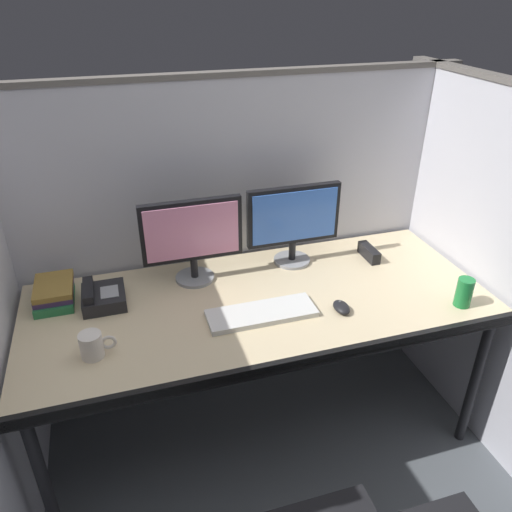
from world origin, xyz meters
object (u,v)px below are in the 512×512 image
desk (260,311)px  red_stapler (369,253)px  monitor_right (294,220)px  soda_can (464,292)px  book_stack (54,293)px  monitor_left (192,235)px  keyboard_main (262,313)px  computer_mouse (341,307)px  desk_phone (102,297)px  coffee_mug (92,345)px

desk → red_stapler: 0.64m
monitor_right → red_stapler: bearing=-11.4°
red_stapler → soda_can: soda_can is taller
monitor_right → book_stack: bearing=-178.6°
monitor_left → keyboard_main: monitor_left is taller
keyboard_main → computer_mouse: (0.31, -0.06, 0.01)m
desk → monitor_right: 0.45m
red_stapler → soda_can: 0.50m
keyboard_main → computer_mouse: 0.32m
desk_phone → soda_can: bearing=-17.3°
red_stapler → soda_can: bearing=-69.5°
computer_mouse → soda_can: bearing=-12.2°
coffee_mug → soda_can: bearing=-4.4°
monitor_right → book_stack: size_ratio=1.90×
computer_mouse → monitor_right: bearing=96.4°
desk → monitor_right: bearing=48.5°
desk → soda_can: soda_can is taller
keyboard_main → book_stack: 0.85m
monitor_left → computer_mouse: size_ratio=4.48×
red_stapler → coffee_mug: size_ratio=1.19×
computer_mouse → book_stack: bearing=159.7°
desk → monitor_left: bearing=132.0°
monitor_left → computer_mouse: (0.51, -0.41, -0.20)m
soda_can → coffee_mug: size_ratio=0.97×
desk → computer_mouse: (0.29, -0.16, 0.07)m
desk_phone → coffee_mug: (-0.04, -0.33, 0.01)m
desk → coffee_mug: size_ratio=15.08×
computer_mouse → desk_phone: desk_phone is taller
desk → book_stack: 0.85m
desk → computer_mouse: 0.34m
desk → book_stack: (-0.81, 0.25, 0.09)m
book_stack → desk_phone: 0.20m
monitor_right → coffee_mug: size_ratio=3.41×
keyboard_main → soda_can: soda_can is taller
desk → red_stapler: (0.60, 0.20, 0.08)m
monitor_right → red_stapler: (0.36, -0.07, -0.19)m
monitor_left → soda_can: (1.00, -0.51, -0.15)m
desk → monitor_left: size_ratio=4.42×
desk → book_stack: book_stack is taller
computer_mouse → book_stack: 1.17m
monitor_right → coffee_mug: 1.01m
monitor_right → monitor_left: bearing=-177.3°
monitor_left → computer_mouse: 0.69m
monitor_left → red_stapler: size_ratio=2.87×
desk → computer_mouse: bearing=-28.8°
monitor_right → desk_phone: size_ratio=2.26×
desk → red_stapler: size_ratio=12.67×
monitor_left → coffee_mug: bearing=-137.2°
monitor_right → keyboard_main: bearing=-125.8°
monitor_left → coffee_mug: 0.62m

